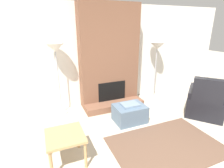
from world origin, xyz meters
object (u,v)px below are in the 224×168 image
Objects in this scene: side_table at (65,138)px; floor_lamp_right at (157,49)px; armchair at (205,103)px; floor_lamp_left at (55,52)px; ottoman at (130,113)px.

side_table is 0.36× the size of floor_lamp_right.
armchair is 1.87m from floor_lamp_right.
armchair reaches higher than side_table.
side_table is at bearing -94.54° from floor_lamp_left.
armchair is 2.12× the size of side_table.
armchair reaches higher than ottoman.
floor_lamp_left is at bearing 143.93° from ottoman.
floor_lamp_left is 2.73m from floor_lamp_right.
floor_lamp_left reaches higher than ottoman.
floor_lamp_left is 1.05× the size of floor_lamp_right.
floor_lamp_left is (0.13, 1.69, 1.09)m from side_table.
floor_lamp_right is (2.73, 0.00, -0.08)m from floor_lamp_left.
floor_lamp_right is at bearing -21.47° from armchair.
side_table is (-3.33, -0.28, 0.12)m from armchair.
side_table is 3.48m from floor_lamp_right.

